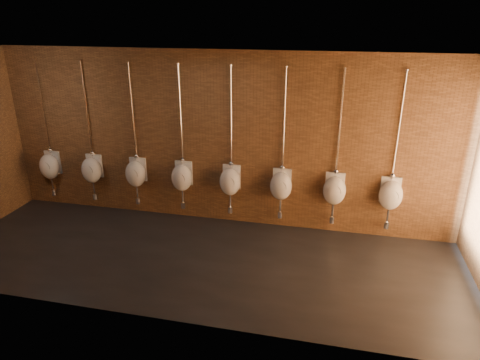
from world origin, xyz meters
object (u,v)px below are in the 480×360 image
object	(u,v)px
urinal_7	(391,194)
urinal_2	(136,173)
urinal_3	(182,177)
urinal_0	(50,166)
urinal_5	(281,185)
urinal_6	(334,189)
urinal_4	(230,181)
urinal_1	(92,169)

from	to	relation	value
urinal_7	urinal_2	bearing A→B (deg)	180.00
urinal_2	urinal_3	distance (m)	0.94
urinal_0	urinal_5	xyz separation A→B (m)	(4.71, 0.00, 0.00)
urinal_2	urinal_6	distance (m)	3.77
urinal_2	urinal_5	distance (m)	2.83
urinal_3	urinal_4	bearing A→B (deg)	0.00
urinal_7	urinal_3	bearing A→B (deg)	180.00
urinal_0	urinal_1	bearing A→B (deg)	0.00
urinal_0	urinal_7	world-z (taller)	same
urinal_1	urinal_7	distance (m)	5.65
urinal_0	urinal_5	bearing A→B (deg)	0.00
urinal_5	urinal_6	world-z (taller)	same
urinal_4	urinal_5	distance (m)	0.94
urinal_0	urinal_2	xyz separation A→B (m)	(1.88, 0.00, 0.00)
urinal_5	urinal_3	bearing A→B (deg)	180.00
urinal_1	urinal_5	xyz separation A→B (m)	(3.77, 0.00, 0.00)
urinal_7	urinal_1	bearing A→B (deg)	180.00
urinal_2	urinal_0	bearing A→B (deg)	180.00
urinal_0	urinal_7	distance (m)	6.60
urinal_6	urinal_7	xyz separation A→B (m)	(0.94, 0.00, 0.00)
urinal_4	urinal_5	xyz separation A→B (m)	(0.94, 0.00, 0.00)
urinal_1	urinal_5	distance (m)	3.77
urinal_0	urinal_3	world-z (taller)	same
urinal_7	urinal_4	bearing A→B (deg)	180.00
urinal_4	urinal_6	xyz separation A→B (m)	(1.88, 0.00, 0.00)
urinal_6	urinal_7	bearing A→B (deg)	0.00
urinal_2	urinal_5	bearing A→B (deg)	0.00
urinal_4	urinal_6	bearing A→B (deg)	0.00
urinal_1	urinal_7	world-z (taller)	same
urinal_2	urinal_6	size ratio (longest dim) A/B	1.00
urinal_0	urinal_5	size ratio (longest dim) A/B	1.00
urinal_0	urinal_3	distance (m)	2.83
urinal_6	urinal_2	bearing A→B (deg)	180.00
urinal_1	urinal_4	distance (m)	2.83
urinal_3	urinal_4	distance (m)	0.94
urinal_6	urinal_7	distance (m)	0.94
urinal_3	urinal_5	distance (m)	1.88
urinal_1	urinal_7	size ratio (longest dim) A/B	1.00
urinal_2	urinal_7	bearing A→B (deg)	0.00
urinal_2	urinal_5	world-z (taller)	same
urinal_3	urinal_6	size ratio (longest dim) A/B	1.00
urinal_4	urinal_0	bearing A→B (deg)	180.00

